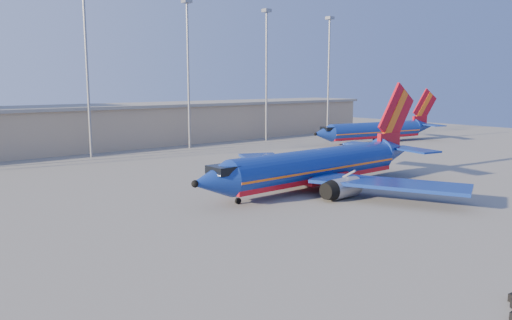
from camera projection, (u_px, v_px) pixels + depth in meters
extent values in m
plane|color=slate|center=(294.00, 201.00, 54.88)|extent=(220.00, 220.00, 0.00)
cube|color=gray|center=(139.00, 125.00, 104.98)|extent=(120.00, 15.00, 8.00)
cube|color=slate|center=(138.00, 105.00, 104.33)|extent=(122.00, 16.00, 0.60)
cylinder|color=gray|center=(87.00, 76.00, 84.89)|extent=(0.44, 0.44, 28.00)
cylinder|color=gray|center=(188.00, 77.00, 97.35)|extent=(0.44, 0.44, 28.00)
cube|color=gray|center=(187.00, 1.00, 95.16)|extent=(1.60, 1.60, 0.70)
cylinder|color=gray|center=(266.00, 78.00, 109.82)|extent=(0.44, 0.44, 28.00)
cube|color=gray|center=(267.00, 11.00, 107.62)|extent=(1.60, 1.60, 0.70)
cylinder|color=gray|center=(329.00, 78.00, 122.28)|extent=(0.44, 0.44, 28.00)
cube|color=gray|center=(330.00, 18.00, 120.08)|extent=(1.60, 1.60, 0.70)
cylinder|color=navy|center=(315.00, 165.00, 60.66)|extent=(26.14, 4.52, 4.02)
cube|color=#AF0E1A|center=(315.00, 174.00, 60.82)|extent=(26.12, 3.76, 1.41)
cube|color=orange|center=(315.00, 168.00, 60.70)|extent=(26.14, 4.57, 0.24)
cone|color=navy|center=(212.00, 181.00, 50.89)|extent=(4.64, 4.11, 4.02)
cube|color=black|center=(223.00, 170.00, 51.63)|extent=(2.66, 2.87, 0.87)
cone|color=navy|center=(392.00, 151.00, 70.72)|extent=(5.72, 4.13, 4.02)
cube|color=#AF0E1A|center=(389.00, 141.00, 69.94)|extent=(4.57, 0.69, 2.39)
cube|color=#AF0E1A|center=(396.00, 114.00, 70.32)|extent=(7.98, 0.50, 8.67)
cube|color=orange|center=(395.00, 114.00, 70.19)|extent=(5.31, 0.56, 6.80)
cube|color=navy|center=(369.00, 145.00, 73.14)|extent=(4.75, 7.51, 0.24)
cube|color=navy|center=(413.00, 150.00, 67.56)|extent=(4.51, 7.44, 0.24)
cube|color=navy|center=(272.00, 162.00, 69.06)|extent=(11.55, 17.62, 0.38)
cube|color=navy|center=(389.00, 184.00, 54.64)|extent=(12.06, 17.55, 0.38)
cube|color=#AF0E1A|center=(318.00, 177.00, 61.23)|extent=(6.60, 4.36, 1.09)
cylinder|color=gray|center=(276.00, 174.00, 64.35)|extent=(3.95, 2.36, 2.28)
cylinder|color=gray|center=(344.00, 188.00, 55.83)|extent=(3.95, 2.36, 2.28)
cylinder|color=gray|center=(238.00, 199.00, 53.40)|extent=(0.27, 0.27, 1.19)
cylinder|color=black|center=(238.00, 201.00, 53.44)|extent=(0.70, 0.28, 0.70)
cylinder|color=black|center=(307.00, 180.00, 64.21)|extent=(0.92, 0.61, 0.91)
cylinder|color=black|center=(341.00, 187.00, 59.95)|extent=(0.92, 0.61, 0.91)
cylinder|color=navy|center=(375.00, 130.00, 108.10)|extent=(23.70, 7.79, 3.61)
cube|color=#AF0E1A|center=(374.00, 135.00, 108.24)|extent=(23.57, 7.12, 1.27)
cube|color=orange|center=(375.00, 132.00, 108.13)|extent=(23.70, 7.83, 0.21)
cone|color=navy|center=(323.00, 134.00, 101.57)|extent=(4.69, 4.29, 3.61)
cube|color=black|center=(328.00, 129.00, 102.03)|extent=(2.76, 2.92, 0.78)
cone|color=navy|center=(422.00, 126.00, 114.80)|extent=(5.65, 4.47, 3.61)
cube|color=#AF0E1A|center=(420.00, 121.00, 114.23)|extent=(4.13, 1.27, 2.15)
cube|color=#AF0E1A|center=(425.00, 105.00, 114.35)|extent=(7.10, 1.60, 7.79)
cube|color=orange|center=(424.00, 105.00, 114.26)|extent=(4.76, 1.27, 6.11)
cube|color=navy|center=(410.00, 123.00, 117.41)|extent=(3.10, 6.33, 0.21)
cube|color=navy|center=(432.00, 125.00, 111.65)|extent=(5.09, 6.89, 0.21)
cylinder|color=black|center=(374.00, 140.00, 108.43)|extent=(0.80, 0.80, 0.88)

